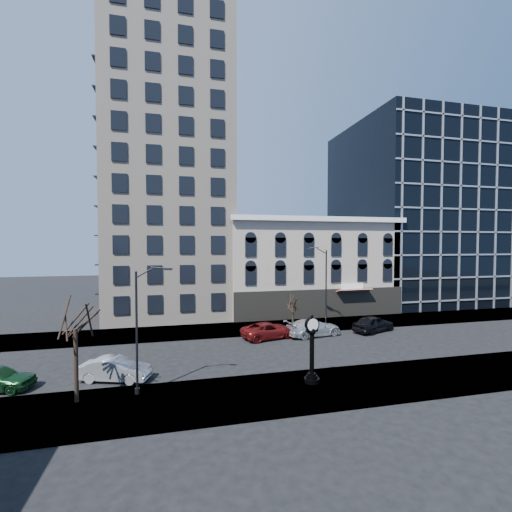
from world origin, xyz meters
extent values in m
plane|color=black|center=(0.00, 0.00, 0.00)|extent=(160.00, 160.00, 0.00)
cube|color=gray|center=(0.00, 8.00, 0.06)|extent=(160.00, 6.00, 0.12)
cube|color=gray|center=(0.00, -8.00, 0.06)|extent=(160.00, 6.00, 0.12)
cube|color=beige|center=(-6.00, 19.00, 19.00)|extent=(15.00, 15.00, 38.00)
cube|color=white|center=(-6.00, 19.00, 38.30)|extent=(15.40, 15.40, 0.60)
cube|color=#AF9F90|center=(12.00, 16.00, 6.00)|extent=(22.00, 10.00, 12.00)
cube|color=white|center=(12.00, 10.80, 12.20)|extent=(22.60, 0.80, 0.60)
cube|color=black|center=(12.00, 10.95, 1.80)|extent=(22.00, 0.30, 3.60)
cube|color=maroon|center=(16.00, 10.40, 3.40)|extent=(4.50, 1.18, 0.55)
cube|color=black|center=(32.00, 21.00, 14.00)|extent=(20.00, 20.00, 28.00)
cylinder|color=black|center=(3.09, -7.19, 0.26)|extent=(1.01, 1.01, 0.27)
cylinder|color=black|center=(3.09, -7.19, 0.49)|extent=(0.73, 0.73, 0.18)
cylinder|color=black|center=(3.09, -7.19, 0.65)|extent=(0.55, 0.55, 0.15)
cylinder|color=black|center=(3.09, -7.19, 2.04)|extent=(0.29, 0.29, 2.66)
sphere|color=black|center=(3.09, -7.19, 3.47)|extent=(0.51, 0.51, 0.51)
cube|color=black|center=(3.09, -7.19, 3.56)|extent=(0.85, 0.35, 0.23)
cylinder|color=black|center=(3.09, -7.19, 3.92)|extent=(0.99, 0.46, 0.95)
cylinder|color=white|center=(3.09, -7.34, 3.92)|extent=(0.80, 0.16, 0.81)
cylinder|color=white|center=(3.09, -7.03, 3.92)|extent=(0.80, 0.16, 0.81)
sphere|color=black|center=(3.09, -7.19, 4.47)|extent=(0.18, 0.18, 0.18)
cylinder|color=black|center=(-7.81, -6.37, 3.81)|extent=(0.14, 0.14, 7.39)
cylinder|color=black|center=(-7.81, -6.37, 0.29)|extent=(0.31, 0.31, 0.34)
cube|color=black|center=(-6.20, -6.65, 7.64)|extent=(0.50, 0.27, 0.12)
cylinder|color=black|center=(10.20, 6.00, 4.31)|extent=(0.16, 0.16, 8.38)
cylinder|color=black|center=(10.20, 6.00, 0.31)|extent=(0.35, 0.35, 0.39)
cube|color=black|center=(8.48, 6.68, 8.65)|extent=(0.58, 0.40, 0.14)
cylinder|color=black|center=(-11.08, -6.66, 2.22)|extent=(0.24, 0.24, 4.21)
cylinder|color=black|center=(6.87, 7.18, 1.31)|extent=(0.24, 0.24, 2.39)
imported|color=#A5A8AD|center=(-9.49, -3.59, 0.76)|extent=(4.91, 2.95, 1.53)
imported|color=maroon|center=(3.30, 3.97, 0.76)|extent=(5.93, 3.73, 1.53)
imported|color=#A5A8AD|center=(7.81, 3.78, 0.83)|extent=(6.04, 3.30, 1.66)
imported|color=black|center=(14.52, 3.79, 0.85)|extent=(5.36, 3.67, 1.69)
camera|label=1|loc=(-5.53, -27.77, 9.14)|focal=24.00mm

